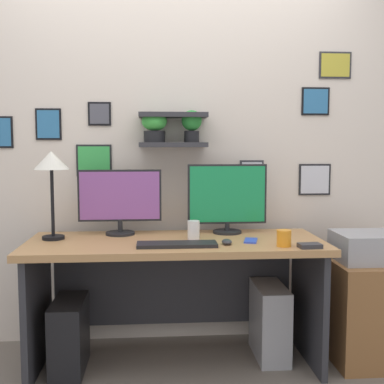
% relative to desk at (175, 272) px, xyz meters
% --- Properties ---
extents(ground_plane, '(8.00, 8.00, 0.00)m').
position_rel_desk_xyz_m(ground_plane, '(0.00, -0.06, -0.54)').
color(ground_plane, '#70665B').
extents(back_wall_assembly, '(4.40, 0.24, 2.70)m').
position_rel_desk_xyz_m(back_wall_assembly, '(0.00, 0.38, 0.81)').
color(back_wall_assembly, beige).
rests_on(back_wall_assembly, ground).
extents(desk, '(1.73, 0.68, 0.75)m').
position_rel_desk_xyz_m(desk, '(0.00, 0.00, 0.00)').
color(desk, tan).
rests_on(desk, ground).
extents(monitor_left, '(0.51, 0.18, 0.40)m').
position_rel_desk_xyz_m(monitor_left, '(-0.34, 0.16, 0.42)').
color(monitor_left, black).
rests_on(monitor_left, desk).
extents(monitor_right, '(0.50, 0.18, 0.43)m').
position_rel_desk_xyz_m(monitor_right, '(0.34, 0.16, 0.43)').
color(monitor_right, black).
rests_on(monitor_right, desk).
extents(keyboard, '(0.44, 0.14, 0.02)m').
position_rel_desk_xyz_m(keyboard, '(-0.00, -0.23, 0.22)').
color(keyboard, black).
rests_on(keyboard, desk).
extents(computer_mouse, '(0.06, 0.09, 0.03)m').
position_rel_desk_xyz_m(computer_mouse, '(0.28, -0.20, 0.22)').
color(computer_mouse, '#2D2D33').
rests_on(computer_mouse, desk).
extents(desk_lamp, '(0.20, 0.20, 0.52)m').
position_rel_desk_xyz_m(desk_lamp, '(-0.72, 0.03, 0.63)').
color(desk_lamp, black).
rests_on(desk_lamp, desk).
extents(cell_phone, '(0.10, 0.15, 0.01)m').
position_rel_desk_xyz_m(cell_phone, '(0.43, -0.12, 0.21)').
color(cell_phone, blue).
rests_on(cell_phone, desk).
extents(coffee_mug, '(0.08, 0.08, 0.09)m').
position_rel_desk_xyz_m(coffee_mug, '(0.59, -0.27, 0.25)').
color(coffee_mug, orange).
rests_on(coffee_mug, desk).
extents(scissors_tray, '(0.12, 0.09, 0.02)m').
position_rel_desk_xyz_m(scissors_tray, '(0.71, -0.33, 0.22)').
color(scissors_tray, '#2D2D33').
rests_on(scissors_tray, desk).
extents(water_cup, '(0.07, 0.07, 0.11)m').
position_rel_desk_xyz_m(water_cup, '(0.11, -0.03, 0.26)').
color(water_cup, white).
rests_on(water_cup, desk).
extents(drawer_cabinet, '(0.44, 0.50, 0.61)m').
position_rel_desk_xyz_m(drawer_cabinet, '(1.15, -0.08, -0.24)').
color(drawer_cabinet, brown).
rests_on(drawer_cabinet, ground).
extents(printer, '(0.38, 0.34, 0.17)m').
position_rel_desk_xyz_m(printer, '(1.15, -0.08, 0.15)').
color(printer, '#9E9EA3').
rests_on(printer, drawer_cabinet).
extents(computer_tower_left, '(0.18, 0.40, 0.41)m').
position_rel_desk_xyz_m(computer_tower_left, '(-0.62, -0.09, -0.34)').
color(computer_tower_left, black).
rests_on(computer_tower_left, ground).
extents(computer_tower_right, '(0.18, 0.40, 0.45)m').
position_rel_desk_xyz_m(computer_tower_right, '(0.58, 0.00, -0.32)').
color(computer_tower_right, '#99999E').
rests_on(computer_tower_right, ground).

